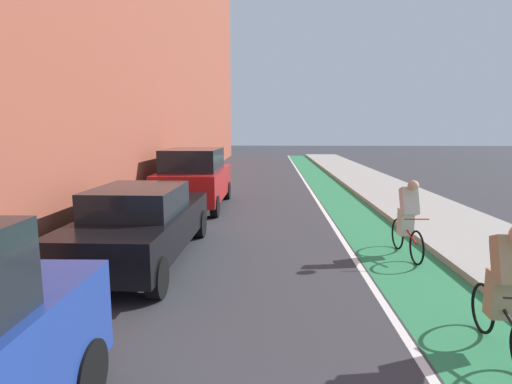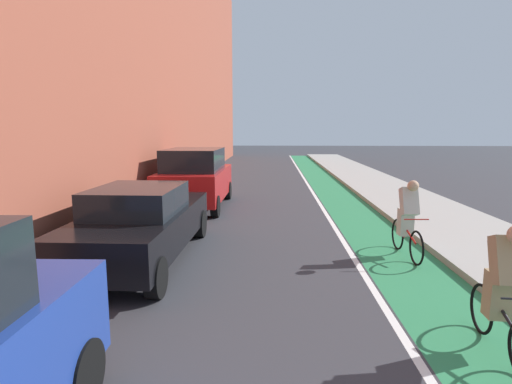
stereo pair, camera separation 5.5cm
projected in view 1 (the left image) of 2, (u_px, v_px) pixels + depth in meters
The scene contains 9 objects.
ground_plane at pixel (268, 193), 16.86m from camera, with size 95.00×95.00×0.00m, color #38383D.
bike_lane_paint at pixel (327, 186), 18.74m from camera, with size 1.60×43.18×0.00m, color #2D8451.
lane_divider_stripe at pixel (308, 186), 18.77m from camera, with size 0.12×43.18×0.00m, color white.
sidewalk_right at pixel (377, 185), 18.65m from camera, with size 2.95×43.18×0.14m, color #A8A59E.
building_facade_left at pixel (149, 24), 17.89m from camera, with size 4.15×43.18×14.41m.
parked_sedan_black at pixel (142, 223), 8.05m from camera, with size 1.87×4.76×1.53m.
parked_suv_red at pixel (195, 177), 13.59m from camera, with size 2.03×4.32×1.98m.
cyclist_lead at pixel (505, 284), 4.70m from camera, with size 0.48×1.70×1.60m.
cyclist_mid at pixel (408, 218), 8.35m from camera, with size 0.48×1.73×1.62m.
Camera 1 is at (0.08, 0.93, 2.63)m, focal length 28.53 mm.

